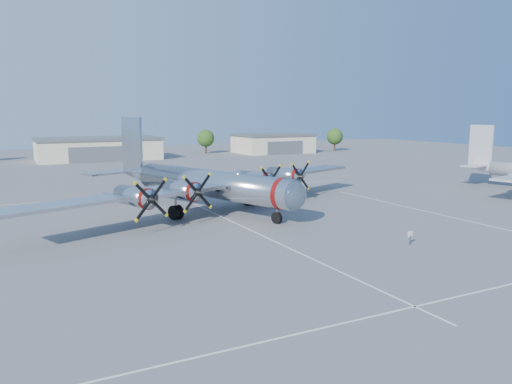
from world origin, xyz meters
name	(u,v)px	position (x,y,z in m)	size (l,w,h in m)	color
ground	(248,229)	(0.00, 0.00, 0.00)	(260.00, 260.00, 0.00)	#5E5E61
parking_lines	(256,233)	(0.00, -1.75, 0.01)	(60.00, 50.08, 0.01)	silver
hangar_center	(98,148)	(0.00, 81.96, 2.71)	(28.60, 14.60, 5.40)	beige
hangar_east	(273,143)	(48.00, 81.96, 2.71)	(20.60, 14.60, 5.40)	beige
tree_east	(206,138)	(30.00, 88.00, 4.22)	(4.80, 4.80, 6.64)	#382619
tree_far_east	(335,137)	(68.00, 80.00, 4.22)	(4.80, 4.80, 6.64)	#382619
main_bomber_b29	(203,209)	(-0.30, 11.36, 0.00)	(47.79, 32.69, 10.57)	silver
info_placard	(410,235)	(9.67, -11.56, 0.85)	(0.63, 0.16, 1.21)	black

